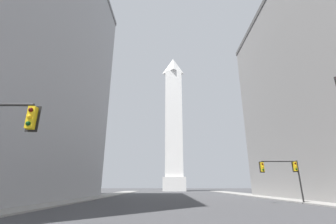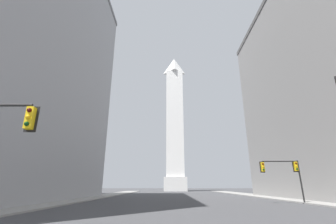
{
  "view_description": "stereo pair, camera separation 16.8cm",
  "coord_description": "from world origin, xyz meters",
  "views": [
    {
      "loc": [
        -2.4,
        -0.57,
        1.98
      ],
      "look_at": [
        -2.69,
        65.73,
        23.82
      ],
      "focal_mm": 24.0,
      "sensor_mm": 36.0,
      "label": 1
    },
    {
      "loc": [
        -2.23,
        -0.57,
        1.98
      ],
      "look_at": [
        -2.69,
        65.73,
        23.82
      ],
      "focal_mm": 24.0,
      "sensor_mm": 36.0,
      "label": 2
    }
  ],
  "objects": [
    {
      "name": "traffic_light_mid_right",
      "position": [
        11.83,
        27.56,
        3.75
      ],
      "size": [
        4.8,
        0.5,
        4.94
      ],
      "color": "black",
      "rests_on": "ground_plane"
    },
    {
      "name": "sidewalk_left",
      "position": [
        -15.8,
        33.19,
        0.07
      ],
      "size": [
        5.0,
        110.63,
        0.15
      ],
      "primitive_type": "cube",
      "color": "gray",
      "rests_on": "ground_plane"
    },
    {
      "name": "obelisk",
      "position": [
        0.0,
        92.19,
        28.17
      ],
      "size": [
        8.89,
        8.89,
        58.89
      ],
      "color": "silver",
      "rests_on": "ground_plane"
    },
    {
      "name": "sidewalk_right",
      "position": [
        15.8,
        33.19,
        0.07
      ],
      "size": [
        5.0,
        110.63,
        0.15
      ],
      "primitive_type": "cube",
      "color": "gray",
      "rests_on": "ground_plane"
    }
  ]
}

